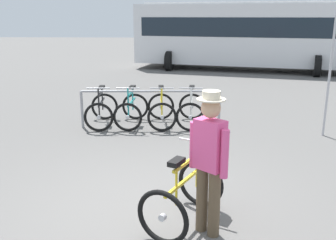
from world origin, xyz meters
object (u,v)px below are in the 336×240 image
object	(u,v)px
bus_distant	(244,32)
person_with_featured_bike	(209,158)
racked_bike_teal	(132,110)
featured_bicycle	(187,187)
racked_bike_yellow	(161,110)
racked_bike_black	(102,110)
racked_bike_white	(191,110)

from	to	relation	value
bus_distant	person_with_featured_bike	bearing A→B (deg)	-99.63
racked_bike_teal	featured_bicycle	xyz separation A→B (m)	(1.29, -4.22, 0.08)
racked_bike_yellow	racked_bike_teal	bearing A→B (deg)	-176.95
featured_bicycle	person_with_featured_bike	bearing A→B (deg)	-48.45
racked_bike_black	bus_distant	xyz separation A→B (m)	(4.63, 9.65, 1.37)
racked_bike_black	racked_bike_teal	xyz separation A→B (m)	(0.70, 0.04, 0.00)
racked_bike_white	racked_bike_teal	bearing A→B (deg)	-176.95
racked_bike_teal	racked_bike_yellow	world-z (taller)	same
racked_bike_black	racked_bike_white	size ratio (longest dim) A/B	1.01
racked_bike_black	featured_bicycle	world-z (taller)	same
bus_distant	racked_bike_black	bearing A→B (deg)	-115.63
racked_bike_black	bus_distant	world-z (taller)	bus_distant
racked_bike_teal	bus_distant	xyz separation A→B (m)	(3.93, 9.61, 1.37)
racked_bike_teal	racked_bike_yellow	bearing A→B (deg)	3.05
racked_bike_white	featured_bicycle	xyz separation A→B (m)	(-0.11, -4.29, 0.08)
racked_bike_teal	bus_distant	world-z (taller)	bus_distant
bus_distant	racked_bike_teal	bearing A→B (deg)	-112.24
racked_bike_teal	featured_bicycle	size ratio (longest dim) A/B	0.90
person_with_featured_bike	racked_bike_teal	bearing A→B (deg)	108.86
person_with_featured_bike	bus_distant	size ratio (longest dim) A/B	0.17
racked_bike_teal	racked_bike_white	xyz separation A→B (m)	(1.40, 0.07, -0.00)
racked_bike_teal	racked_bike_yellow	distance (m)	0.70
person_with_featured_bike	bus_distant	distance (m)	14.34
person_with_featured_bike	featured_bicycle	bearing A→B (deg)	131.55
racked_bike_black	racked_bike_teal	bearing A→B (deg)	3.05
person_with_featured_bike	racked_bike_yellow	bearing A→B (deg)	100.46
racked_bike_black	featured_bicycle	distance (m)	4.63
racked_bike_white	person_with_featured_bike	xyz separation A→B (m)	(0.14, -4.57, 0.58)
featured_bicycle	racked_bike_teal	bearing A→B (deg)	106.97
featured_bicycle	bus_distant	world-z (taller)	bus_distant
person_with_featured_bike	bus_distant	world-z (taller)	bus_distant
racked_bike_teal	person_with_featured_bike	xyz separation A→B (m)	(1.54, -4.50, 0.58)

